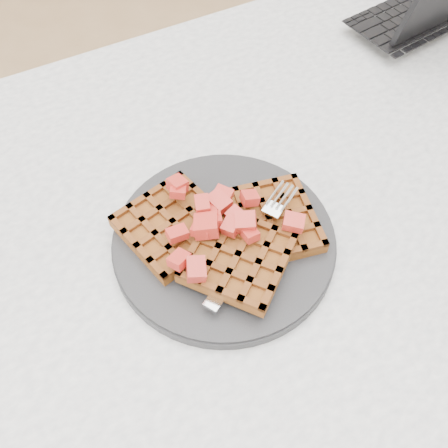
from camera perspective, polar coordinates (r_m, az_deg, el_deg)
name	(u,v)px	position (r m, az deg, el deg)	size (l,w,h in m)	color
ground	(256,394)	(1.28, 3.73, -18.77)	(4.00, 4.00, 0.00)	tan
table	(281,258)	(0.69, 6.54, -3.92)	(1.20, 0.80, 0.75)	silver
plate	(224,240)	(0.56, 0.00, -1.88)	(0.25, 0.25, 0.02)	black
waffles	(226,233)	(0.54, 0.21, -1.06)	(0.22, 0.20, 0.03)	brown
strawberry_pile	(224,216)	(0.52, 0.00, 0.88)	(0.15, 0.15, 0.02)	#A21610
fork	(258,240)	(0.54, 3.85, -1.89)	(0.02, 0.18, 0.02)	silver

